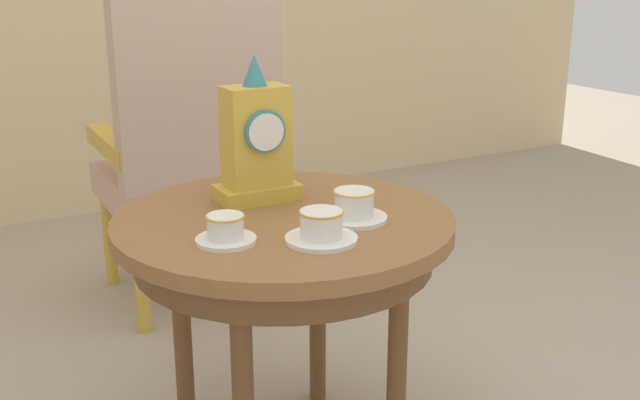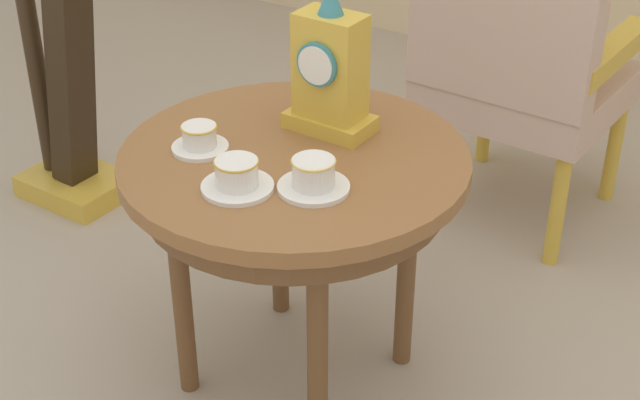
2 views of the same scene
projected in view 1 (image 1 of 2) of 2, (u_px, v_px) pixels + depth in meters
The scene contains 6 objects.
side_table at pixel (284, 246), 1.71m from camera, with size 0.75×0.75×0.61m.
teacup_left at pixel (226, 230), 1.52m from camera, with size 0.12×0.12×0.06m.
teacup_right at pixel (321, 228), 1.52m from camera, with size 0.15×0.15×0.06m.
teacup_center at pixel (354, 207), 1.65m from camera, with size 0.14×0.14×0.07m.
mantel_clock at pixel (256, 143), 1.76m from camera, with size 0.19×0.11×0.34m.
armchair at pixel (190, 137), 2.51m from camera, with size 0.56×0.54×1.14m.
Camera 1 is at (-0.75, -1.37, 1.14)m, focal length 43.34 mm.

